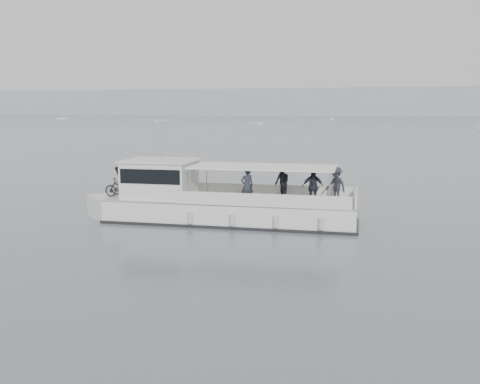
# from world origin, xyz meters

# --- Properties ---
(ground) EXTENTS (1400.00, 1400.00, 0.00)m
(ground) POSITION_xyz_m (0.00, 0.00, 0.00)
(ground) COLOR slate
(ground) RESTS_ON ground
(headland) EXTENTS (1400.00, 90.00, 28.00)m
(headland) POSITION_xyz_m (0.00, 560.00, 14.00)
(headland) COLOR #939EA8
(headland) RESTS_ON ground
(tour_boat) EXTENTS (14.62, 4.07, 6.10)m
(tour_boat) POSITION_xyz_m (-5.46, 1.66, 1.00)
(tour_boat) COLOR white
(tour_boat) RESTS_ON ground
(moored_fleet) EXTENTS (402.56, 349.45, 10.37)m
(moored_fleet) POSITION_xyz_m (-22.80, 202.59, 0.36)
(moored_fleet) COLOR white
(moored_fleet) RESTS_ON ground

